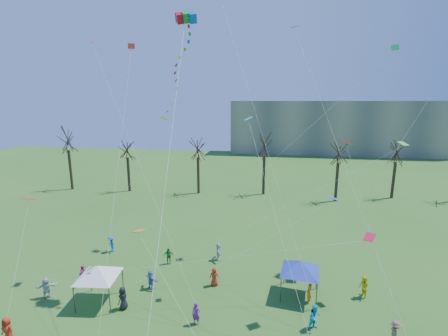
% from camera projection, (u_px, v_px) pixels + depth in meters
% --- Properties ---
extents(distant_building, '(60.00, 14.00, 15.00)m').
position_uv_depth(distant_building, '(336.00, 127.00, 90.76)').
color(distant_building, gray).
rests_on(distant_building, ground).
extents(bare_tree_row, '(68.82, 9.57, 10.98)m').
position_uv_depth(bare_tree_row, '(262.00, 152.00, 49.22)').
color(bare_tree_row, black).
rests_on(bare_tree_row, ground).
extents(big_box_kite, '(1.80, 8.09, 23.41)m').
position_uv_depth(big_box_kite, '(182.00, 71.00, 22.30)').
color(big_box_kite, red).
rests_on(big_box_kite, ground).
extents(canopy_tent_white, '(3.97, 3.97, 3.00)m').
position_uv_depth(canopy_tent_white, '(98.00, 271.00, 23.21)').
color(canopy_tent_white, '#3F3F44').
rests_on(canopy_tent_white, ground).
extents(canopy_tent_blue, '(3.95, 3.95, 2.99)m').
position_uv_depth(canopy_tent_blue, '(300.00, 266.00, 23.99)').
color(canopy_tent_blue, '#3F3F44').
rests_on(canopy_tent_blue, ground).
extents(festival_crowd, '(26.20, 15.13, 1.86)m').
position_uv_depth(festival_crowd, '(203.00, 298.00, 22.76)').
color(festival_crowd, '#B32A16').
rests_on(festival_crowd, ground).
extents(small_kites_aloft, '(31.24, 18.49, 35.37)m').
position_uv_depth(small_kites_aloft, '(254.00, 123.00, 24.07)').
color(small_kites_aloft, red).
rests_on(small_kites_aloft, ground).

